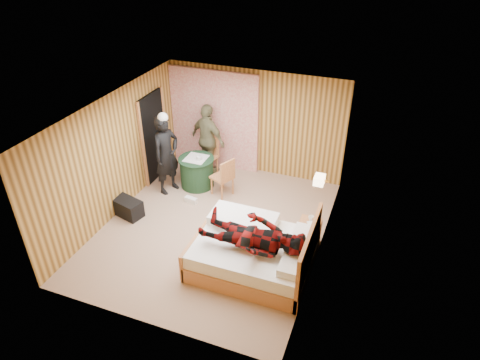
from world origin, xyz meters
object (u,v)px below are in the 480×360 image
at_px(chair_far, 209,152).
at_px(man_at_table, 208,140).
at_px(round_table, 197,172).
at_px(wall_lamp, 320,180).
at_px(duffel_bag, 127,207).
at_px(nightstand, 308,235).
at_px(bed, 255,252).
at_px(chair_near, 224,175).
at_px(man_on_bed, 253,230).
at_px(woman_standing, 167,155).

distance_m(chair_far, man_at_table, 0.32).
bearing_deg(round_table, wall_lamp, -17.18).
bearing_deg(duffel_bag, nightstand, 19.51).
bearing_deg(wall_lamp, bed, -124.30).
distance_m(round_table, chair_near, 0.79).
height_order(round_table, chair_far, chair_far).
xyz_separation_m(chair_far, duffel_bag, (-0.88, -2.20, -0.36)).
height_order(wall_lamp, man_on_bed, man_on_bed).
relative_size(round_table, chair_far, 0.87).
relative_size(chair_near, man_on_bed, 0.51).
bearing_deg(chair_near, wall_lamp, 95.90).
bearing_deg(nightstand, duffel_bag, -175.32).
xyz_separation_m(man_at_table, man_on_bed, (2.14, -2.98, 0.12)).
bearing_deg(nightstand, woman_standing, 165.85).
height_order(woman_standing, man_on_bed, man_on_bed).
distance_m(bed, woman_standing, 3.16).
relative_size(duffel_bag, woman_standing, 0.36).
relative_size(nightstand, round_table, 0.69).
bearing_deg(woman_standing, wall_lamp, -80.00).
height_order(chair_far, duffel_bag, chair_far).
relative_size(chair_near, man_at_table, 0.53).
relative_size(wall_lamp, bed, 0.13).
bearing_deg(woman_standing, nightstand, -85.82).
bearing_deg(wall_lamp, chair_far, 151.92).
height_order(round_table, man_at_table, man_at_table).
height_order(chair_near, woman_standing, woman_standing).
bearing_deg(wall_lamp, man_at_table, 151.57).
xyz_separation_m(woman_standing, man_on_bed, (2.64, -1.90, 0.08)).
bearing_deg(round_table, man_at_table, 90.00).
bearing_deg(bed, chair_near, 125.51).
xyz_separation_m(woman_standing, man_at_table, (0.51, 1.08, -0.04)).
distance_m(bed, chair_far, 3.44).
distance_m(round_table, woman_standing, 0.84).
xyz_separation_m(wall_lamp, man_at_table, (-2.91, 1.58, -0.44)).
xyz_separation_m(nightstand, woman_standing, (-3.37, 0.85, 0.63)).
bearing_deg(chair_far, man_on_bed, -41.22).
xyz_separation_m(round_table, woman_standing, (-0.51, -0.40, 0.54)).
relative_size(round_table, man_at_table, 0.47).
xyz_separation_m(chair_near, man_on_bed, (1.38, -2.13, 0.45)).
xyz_separation_m(round_table, duffel_bag, (-0.86, -1.56, -0.18)).
bearing_deg(chair_far, wall_lamp, -15.04).
relative_size(woman_standing, man_at_table, 1.05).
distance_m(nightstand, woman_standing, 3.54).
height_order(duffel_bag, man_at_table, man_at_table).
height_order(round_table, man_on_bed, man_on_bed).
relative_size(wall_lamp, man_at_table, 0.15).
height_order(wall_lamp, chair_near, wall_lamp).
relative_size(bed, man_at_table, 1.18).
relative_size(bed, woman_standing, 1.12).
bearing_deg(man_at_table, man_on_bed, 146.97).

